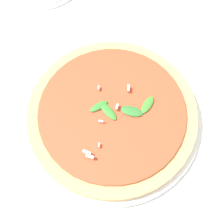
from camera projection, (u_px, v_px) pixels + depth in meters
ground_plane at (111, 112)px, 0.61m from camera, size 6.00×6.00×0.00m
pizza_arugula_main at (112, 115)px, 0.58m from camera, size 0.34×0.34×0.05m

